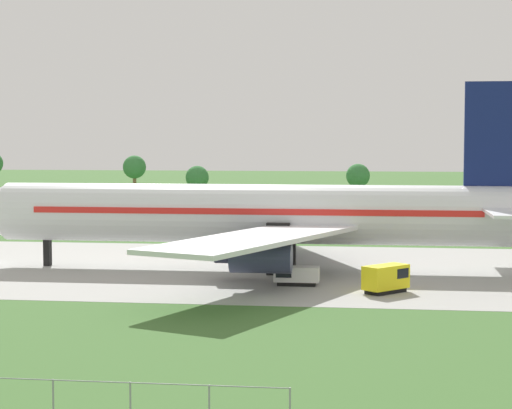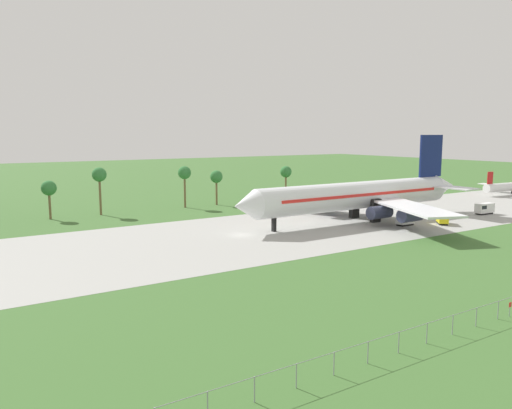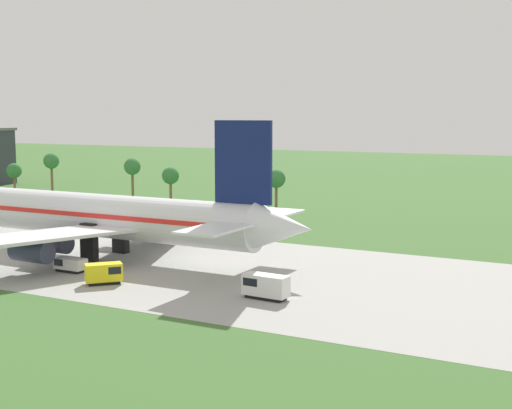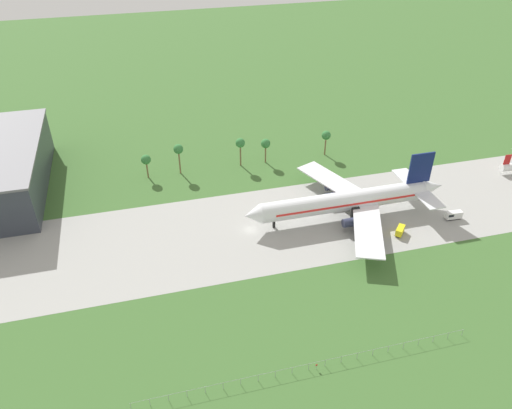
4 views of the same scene
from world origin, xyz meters
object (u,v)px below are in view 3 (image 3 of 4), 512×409
at_px(baggage_tug, 69,264).
at_px(catering_van, 105,273).
at_px(jet_airliner, 99,216).
at_px(fuel_truck, 265,286).

bearing_deg(baggage_tug, catering_van, -20.32).
distance_m(jet_airliner, baggage_tug, 11.77).
bearing_deg(baggage_tug, jet_airliner, 108.28).
height_order(baggage_tug, fuel_truck, fuel_truck).
xyz_separation_m(jet_airliner, baggage_tug, (3.34, -10.11, -5.00)).
relative_size(jet_airliner, baggage_tug, 15.83).
distance_m(baggage_tug, fuel_truck, 29.48).
height_order(baggage_tug, catering_van, catering_van).
bearing_deg(catering_van, jet_airliner, 132.21).
height_order(jet_airliner, catering_van, jet_airliner).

